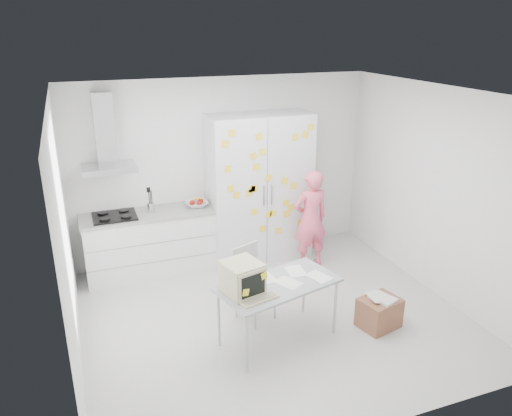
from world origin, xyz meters
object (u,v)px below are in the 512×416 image
object	(u,v)px
person	(310,219)
desk	(256,282)
cardboard_box	(379,312)
chair	(251,278)

from	to	relation	value
person	desk	size ratio (longest dim) A/B	1.01
person	cardboard_box	size ratio (longest dim) A/B	2.81
cardboard_box	person	bearing A→B (deg)	92.33
desk	chair	size ratio (longest dim) A/B	1.59
desk	cardboard_box	distance (m)	1.63
desk	cardboard_box	xyz separation A→B (m)	(1.50, -0.15, -0.62)
desk	cardboard_box	size ratio (longest dim) A/B	2.78
chair	person	bearing A→B (deg)	14.83
chair	cardboard_box	distance (m)	1.57
desk	chair	xyz separation A→B (m)	(0.16, 0.60, -0.29)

